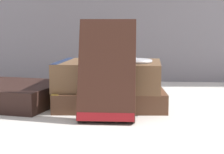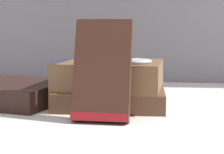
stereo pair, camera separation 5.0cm
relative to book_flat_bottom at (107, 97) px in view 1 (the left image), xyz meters
name	(u,v)px [view 1 (the left image)]	position (x,y,z in m)	size (l,w,h in m)	color
ground_plane	(91,112)	(-0.02, -0.05, -0.02)	(3.00, 3.00, 0.00)	white
book_flat_bottom	(107,97)	(0.00, 0.00, 0.00)	(0.19, 0.16, 0.03)	brown
book_flat_top	(106,75)	(0.00, 0.00, 0.04)	(0.18, 0.15, 0.05)	brown
book_leaning_front	(107,74)	(0.01, -0.10, 0.05)	(0.08, 0.06, 0.15)	#422319
pocket_watch	(136,61)	(0.05, -0.02, 0.07)	(0.05, 0.06, 0.01)	silver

